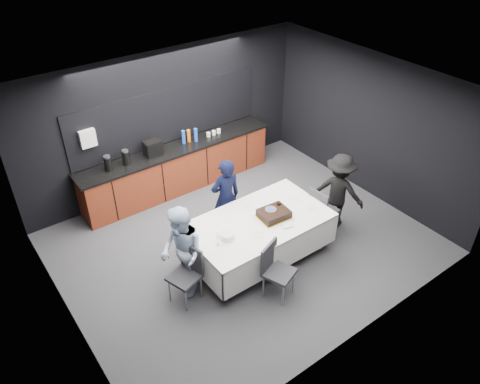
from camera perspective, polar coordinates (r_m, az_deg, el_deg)
name	(u,v)px	position (r m, az deg, el deg)	size (l,w,h in m)	color
ground	(243,243)	(8.28, 0.41, -6.30)	(6.00, 6.00, 0.00)	#3F4044
room_shell	(244,152)	(7.19, 0.47, 4.92)	(6.04, 5.04, 2.82)	white
kitchenette	(177,165)	(9.48, -7.70, 3.34)	(4.10, 0.64, 2.05)	#62210F
party_table	(258,227)	(7.62, 2.23, -4.26)	(2.32, 1.32, 0.78)	#99999E
cake_assembly	(274,214)	(7.58, 4.15, -2.64)	(0.53, 0.45, 0.16)	gold
plate_stack	(227,236)	(7.16, -1.63, -5.33)	(0.22, 0.22, 0.10)	white
loose_plate_near	(257,234)	(7.26, 2.12, -5.16)	(0.20, 0.20, 0.01)	white
loose_plate_right_a	(295,199)	(8.05, 6.66, -0.82)	(0.20, 0.20, 0.01)	white
loose_plate_right_b	(311,206)	(7.92, 8.69, -1.69)	(0.21, 0.21, 0.01)	white
loose_plate_far	(249,207)	(7.81, 1.12, -1.82)	(0.19, 0.19, 0.01)	white
fork_pile	(287,226)	(7.43, 5.81, -4.11)	(0.18, 0.11, 0.03)	white
champagne_flute	(218,237)	(6.97, -2.76, -5.50)	(0.06, 0.06, 0.22)	white
chair_left	(188,270)	(7.07, -6.42, -9.44)	(0.53, 0.53, 0.92)	#2C2C31
chair_right	(321,208)	(8.32, 9.86, -1.95)	(0.45, 0.45, 0.92)	#2C2C31
chair_near	(275,267)	(7.10, 4.26, -9.06)	(0.54, 0.54, 0.92)	#2C2C31
person_center	(226,198)	(8.08, -1.75, -0.69)	(0.55, 0.36, 1.50)	black
person_left	(182,253)	(7.01, -7.10, -7.34)	(0.75, 0.58, 1.54)	silver
person_right	(339,191)	(8.49, 11.93, 0.16)	(0.93, 0.53, 1.43)	black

